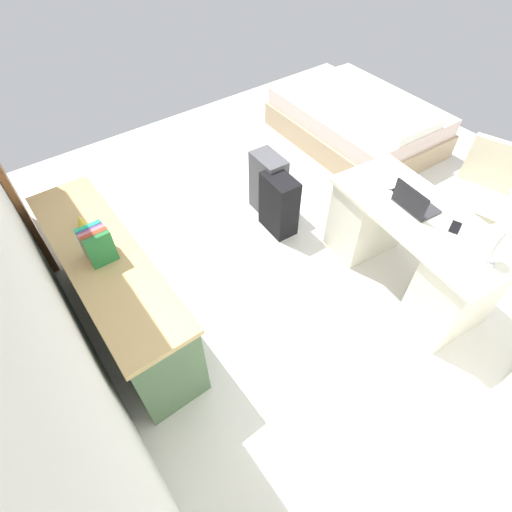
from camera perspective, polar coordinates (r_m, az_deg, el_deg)
ground_plane at (r=3.95m, az=9.14°, el=3.88°), size 5.67×5.67×0.00m
wall_back at (r=2.28m, az=-33.02°, el=4.12°), size 4.02×0.10×2.82m
desk at (r=3.42m, az=21.36°, el=1.15°), size 1.51×0.83×0.75m
office_chair at (r=4.08m, az=29.06°, el=7.14°), size 0.57×0.57×0.94m
credenza at (r=3.08m, az=-19.50°, el=-4.69°), size 1.80×0.48×0.79m
bed at (r=5.21m, az=14.49°, el=18.30°), size 1.97×1.50×0.58m
suitcase_black at (r=3.72m, az=3.34°, el=7.50°), size 0.37×0.24×0.60m
suitcase_spare_grey at (r=3.91m, az=1.76°, el=10.29°), size 0.37×0.24×0.64m
laptop at (r=3.18m, az=21.93°, el=7.15°), size 0.33×0.26×0.21m
computer_mouse at (r=3.34m, az=19.18°, el=9.55°), size 0.07×0.11×0.03m
cell_phone_near_laptop at (r=3.16m, az=26.93°, el=3.74°), size 0.11×0.15×0.01m
cell_phone_by_mouse at (r=3.36m, az=20.03°, el=9.30°), size 0.11×0.15×0.01m
desk_lamp at (r=2.85m, az=31.65°, el=3.02°), size 0.16×0.11×0.34m
book_row at (r=2.70m, az=-22.07°, el=1.62°), size 0.19×0.17×0.24m
figurine_small at (r=3.00m, az=-24.07°, el=4.57°), size 0.08×0.08×0.11m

